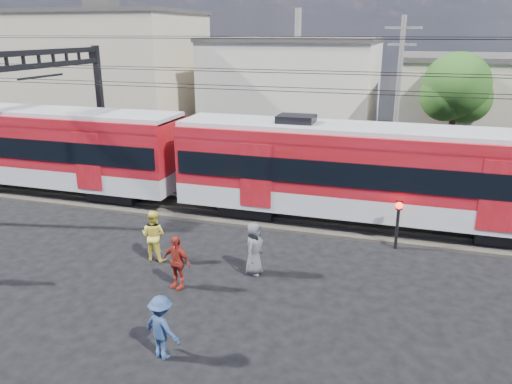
% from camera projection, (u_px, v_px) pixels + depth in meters
% --- Properties ---
extents(ground, '(120.00, 120.00, 0.00)m').
position_uv_depth(ground, '(160.00, 300.00, 15.01)').
color(ground, black).
rests_on(ground, ground).
extents(track_bed, '(70.00, 3.40, 0.12)m').
position_uv_depth(track_bed, '(244.00, 211.00, 22.27)').
color(track_bed, '#2D2823').
rests_on(track_bed, ground).
extents(rail_near, '(70.00, 0.12, 0.12)m').
position_uv_depth(rail_near, '(239.00, 214.00, 21.55)').
color(rail_near, '#59544C').
rests_on(rail_near, track_bed).
extents(rail_far, '(70.00, 0.12, 0.12)m').
position_uv_depth(rail_far, '(249.00, 204.00, 22.92)').
color(rail_far, '#59544C').
rests_on(rail_far, track_bed).
extents(commuter_train, '(50.30, 3.08, 4.17)m').
position_uv_depth(commuter_train, '(378.00, 171.00, 19.95)').
color(commuter_train, black).
rests_on(commuter_train, ground).
extents(catenary, '(70.00, 9.30, 7.52)m').
position_uv_depth(catenary, '(67.00, 90.00, 23.14)').
color(catenary, black).
rests_on(catenary, ground).
extents(building_west, '(14.28, 10.20, 9.30)m').
position_uv_depth(building_west, '(107.00, 71.00, 40.19)').
color(building_west, '#BEB191').
rests_on(building_west, ground).
extents(building_midwest, '(12.24, 12.24, 7.30)m').
position_uv_depth(building_midwest, '(297.00, 86.00, 39.00)').
color(building_midwest, beige).
rests_on(building_midwest, ground).
extents(utility_pole_mid, '(1.80, 0.24, 8.50)m').
position_uv_depth(utility_pole_mid, '(398.00, 97.00, 25.57)').
color(utility_pole_mid, slate).
rests_on(utility_pole_mid, ground).
extents(tree_near, '(3.82, 3.64, 6.72)m').
position_uv_depth(tree_near, '(460.00, 90.00, 27.45)').
color(tree_near, '#382619').
rests_on(tree_near, ground).
extents(pedestrian_b, '(0.92, 0.73, 1.84)m').
position_uv_depth(pedestrian_b, '(154.00, 235.00, 17.44)').
color(pedestrian_b, '#E2CC46').
rests_on(pedestrian_b, ground).
extents(pedestrian_c, '(1.22, 0.93, 1.67)m').
position_uv_depth(pedestrian_c, '(162.00, 327.00, 12.18)').
color(pedestrian_c, navy).
rests_on(pedestrian_c, ground).
extents(pedestrian_d, '(1.10, 0.65, 1.76)m').
position_uv_depth(pedestrian_d, '(176.00, 262.00, 15.53)').
color(pedestrian_d, maroon).
rests_on(pedestrian_d, ground).
extents(pedestrian_e, '(0.66, 0.94, 1.81)m').
position_uv_depth(pedestrian_e, '(254.00, 249.00, 16.42)').
color(pedestrian_e, '#48484D').
rests_on(pedestrian_e, ground).
extents(crossing_signal, '(0.27, 0.27, 1.88)m').
position_uv_depth(crossing_signal, '(398.00, 216.00, 18.21)').
color(crossing_signal, black).
rests_on(crossing_signal, ground).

